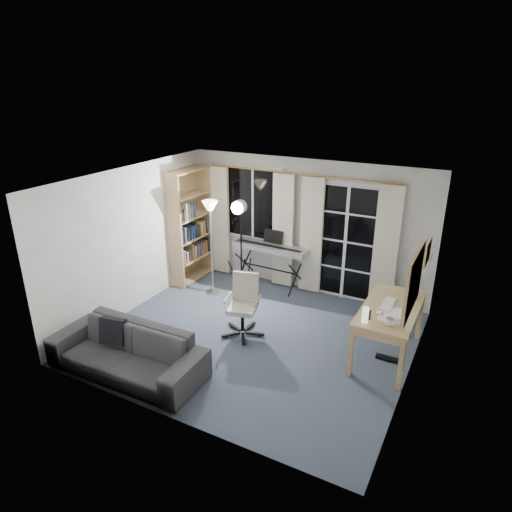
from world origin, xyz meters
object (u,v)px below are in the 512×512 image
at_px(bookshelf, 188,228).
at_px(mug, 390,321).
at_px(torchiere_lamp, 211,220).
at_px(keyboard_piano, 270,249).
at_px(desk, 390,313).
at_px(studio_light, 239,218).
at_px(sofa, 126,345).
at_px(monitor, 414,278).
at_px(office_chair, 244,298).

xyz_separation_m(bookshelf, mug, (4.11, -1.41, -0.19)).
height_order(torchiere_lamp, mug, torchiere_lamp).
bearing_deg(mug, keyboard_piano, 145.40).
bearing_deg(keyboard_piano, desk, -25.02).
height_order(torchiere_lamp, keyboard_piano, torchiere_lamp).
relative_size(bookshelf, torchiere_lamp, 1.25).
xyz_separation_m(bookshelf, studio_light, (1.24, -0.19, 0.43)).
relative_size(torchiere_lamp, studio_light, 0.96).
bearing_deg(sofa, desk, 32.98).
bearing_deg(keyboard_piano, bookshelf, -165.46).
bearing_deg(studio_light, keyboard_piano, 57.12).
bearing_deg(desk, studio_light, 165.53).
distance_m(torchiere_lamp, sofa, 2.75).
xyz_separation_m(keyboard_piano, desk, (2.44, -1.25, -0.10)).
relative_size(studio_light, desk, 1.25).
distance_m(keyboard_piano, monitor, 2.77).
height_order(studio_light, mug, studio_light).
bearing_deg(mug, torchiere_lamp, 162.39).
bearing_deg(desk, mug, -78.71).
distance_m(torchiere_lamp, monitor, 3.47).
relative_size(keyboard_piano, sofa, 0.66).
bearing_deg(monitor, studio_light, 174.90).
bearing_deg(mug, sofa, -153.96).
bearing_deg(studio_light, monitor, -6.58).
bearing_deg(office_chair, bookshelf, 132.75).
xyz_separation_m(bookshelf, monitor, (4.20, -0.46, 0.04)).
xyz_separation_m(monitor, mug, (-0.10, -0.95, -0.23)).
height_order(studio_light, sofa, studio_light).
bearing_deg(sofa, mug, 25.03).
relative_size(bookshelf, mug, 16.98).
relative_size(bookshelf, keyboard_piano, 1.51).
bearing_deg(office_chair, monitor, 4.96).
height_order(bookshelf, studio_light, bookshelf).
bearing_deg(office_chair, sofa, -131.55).
bearing_deg(keyboard_piano, torchiere_lamp, -137.97).
relative_size(keyboard_piano, mug, 11.25).
bearing_deg(monitor, bookshelf, 173.76).
relative_size(studio_light, monitor, 3.24).
bearing_deg(bookshelf, keyboard_piano, 13.06).
height_order(keyboard_piano, studio_light, studio_light).
bearing_deg(mug, studio_light, 157.08).
xyz_separation_m(studio_light, mug, (2.87, -1.21, -0.61)).
distance_m(torchiere_lamp, office_chair, 1.69).
xyz_separation_m(office_chair, monitor, (2.29, 0.79, 0.50)).
distance_m(monitor, mug, 0.98).
distance_m(bookshelf, monitor, 4.23).
height_order(office_chair, monitor, monitor).
xyz_separation_m(keyboard_piano, monitor, (2.64, -0.80, 0.29)).
relative_size(bookshelf, desk, 1.49).
xyz_separation_m(studio_light, sofa, (-0.19, -2.71, -1.03)).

